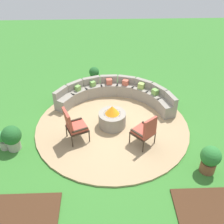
{
  "coord_description": "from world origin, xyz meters",
  "views": [
    {
      "loc": [
        -0.27,
        -6.8,
        5.48
      ],
      "look_at": [
        0.0,
        0.2,
        0.45
      ],
      "focal_mm": 42.33,
      "sensor_mm": 36.0,
      "label": 1
    }
  ],
  "objects": [
    {
      "name": "ground_plane",
      "position": [
        0.0,
        0.0,
        0.0
      ],
      "size": [
        24.0,
        24.0,
        0.0
      ],
      "primitive_type": "plane",
      "color": "#387A2D"
    },
    {
      "name": "potted_plant_0",
      "position": [
        -2.94,
        -0.92,
        0.45
      ],
      "size": [
        0.57,
        0.57,
        0.8
      ],
      "color": "#A89E8E",
      "rests_on": "ground_plane"
    },
    {
      "name": "potted_plant_1",
      "position": [
        -0.63,
        3.11,
        0.34
      ],
      "size": [
        0.42,
        0.42,
        0.64
      ],
      "color": "brown",
      "rests_on": "ground_plane"
    },
    {
      "name": "potted_plant_2",
      "position": [
        2.49,
        -2.0,
        0.46
      ],
      "size": [
        0.54,
        0.54,
        0.82
      ],
      "color": "brown",
      "rests_on": "ground_plane"
    },
    {
      "name": "mulch_bed_right",
      "position": [
        2.24,
        -3.15,
        0.02
      ],
      "size": [
        1.78,
        1.1,
        0.04
      ],
      "primitive_type": "cube",
      "color": "#472B19",
      "rests_on": "ground_plane"
    },
    {
      "name": "fire_pit",
      "position": [
        0.0,
        0.0,
        0.36
      ],
      "size": [
        0.88,
        0.88,
        0.76
      ],
      "color": "gray",
      "rests_on": "patio_circle"
    },
    {
      "name": "patio_circle",
      "position": [
        0.0,
        0.0,
        0.03
      ],
      "size": [
        4.98,
        4.98,
        0.06
      ],
      "primitive_type": "cylinder",
      "color": "tan",
      "rests_on": "ground_plane"
    },
    {
      "name": "mulch_bed_left",
      "position": [
        -2.24,
        -3.15,
        0.02
      ],
      "size": [
        1.78,
        1.1,
        0.04
      ],
      "primitive_type": "cube",
      "color": "#472B19",
      "rests_on": "ground_plane"
    },
    {
      "name": "curved_stone_bench",
      "position": [
        0.21,
        1.48,
        0.36
      ],
      "size": [
        4.2,
        2.0,
        0.72
      ],
      "color": "gray",
      "rests_on": "patio_circle"
    },
    {
      "name": "potted_plant_3",
      "position": [
        -3.22,
        -0.88,
        0.33
      ],
      "size": [
        0.34,
        0.34,
        0.61
      ],
      "color": "#A89E8E",
      "rests_on": "ground_plane"
    },
    {
      "name": "lounge_chair_front_left",
      "position": [
        -1.16,
        -0.67,
        0.63
      ],
      "size": [
        0.78,
        0.77,
        1.15
      ],
      "rotation": [
        0.0,
        0.0,
        5.13
      ],
      "color": "#2D2319",
      "rests_on": "patio_circle"
    },
    {
      "name": "lounge_chair_front_right",
      "position": [
        0.92,
        -0.97,
        0.6
      ],
      "size": [
        0.8,
        0.82,
        1.04
      ],
      "rotation": [
        0.0,
        0.0,
        7.02
      ],
      "color": "#2D2319",
      "rests_on": "patio_circle"
    }
  ]
}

